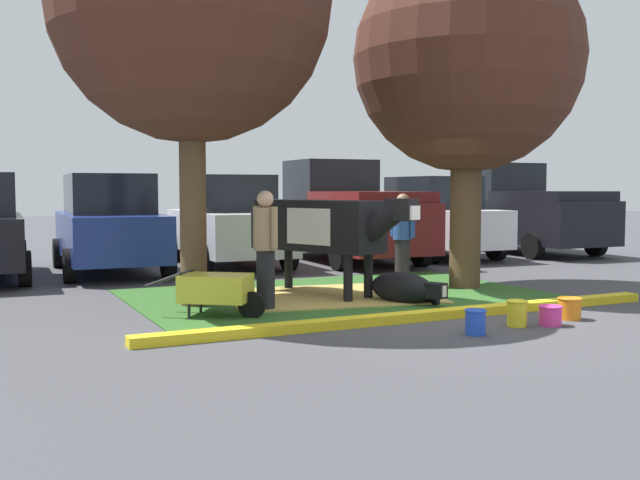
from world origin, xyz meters
name	(u,v)px	position (x,y,z in m)	size (l,w,h in m)	color
ground_plane	(431,313)	(0.00, 0.00, 0.00)	(80.00, 80.00, 0.00)	#424247
grass_island	(340,296)	(-0.42, 1.94, 0.01)	(6.50, 4.45, 0.02)	#2D5B23
curb_yellow	(424,316)	(-0.42, -0.44, 0.06)	(7.70, 0.24, 0.12)	yellow
hay_bedding	(328,296)	(-0.67, 1.87, 0.03)	(3.20, 2.40, 0.04)	tan
shade_tree_left	(190,2)	(-2.81, 2.01, 4.40)	(4.08, 4.08, 6.46)	brown
shade_tree_right	(468,59)	(1.97, 1.86, 3.92)	(3.90, 3.90, 5.91)	#4C3823
cow_holstein	(321,226)	(-0.75, 1.97, 1.13)	(1.58, 3.00, 1.59)	black
calf_lying	(404,288)	(0.06, 0.81, 0.24)	(0.86, 1.32, 0.48)	black
person_handler	(266,246)	(-2.04, 1.12, 0.92)	(0.34, 0.52, 1.70)	black
person_visitor_near	(403,237)	(1.08, 2.46, 0.88)	(0.34, 0.51, 1.64)	black
wheelbarrow	(218,289)	(-2.80, 0.94, 0.39)	(1.45, 1.25, 0.63)	gold
bucket_blue	(475,321)	(-0.41, -1.51, 0.16)	(0.26, 0.26, 0.30)	blue
bucket_yellow	(517,313)	(0.39, -1.31, 0.17)	(0.27, 0.27, 0.33)	yellow
bucket_pink	(550,315)	(0.80, -1.45, 0.13)	(0.30, 0.30, 0.25)	#EA3893
bucket_orange	(570,308)	(1.35, -1.23, 0.15)	(0.32, 0.32, 0.29)	orange
sedan_blue	(109,225)	(-3.16, 6.92, 0.98)	(2.17, 4.47, 2.02)	navy
sedan_silver	(228,222)	(-0.54, 7.14, 0.98)	(2.17, 4.47, 2.02)	silver
pickup_truck_maroon	(345,214)	(2.32, 6.99, 1.11)	(2.39, 5.48, 2.42)	maroon
hatchback_white	(432,218)	(4.78, 6.91, 0.98)	(2.17, 4.47, 2.02)	silver
pickup_truck_black	(518,211)	(7.70, 7.11, 1.11)	(2.39, 5.48, 2.42)	black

